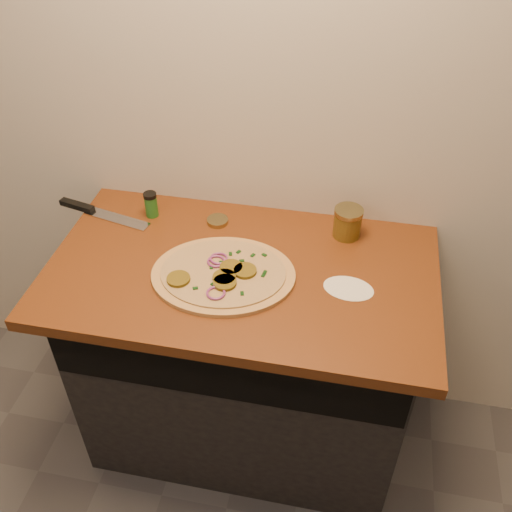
% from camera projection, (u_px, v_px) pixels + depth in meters
% --- Properties ---
extents(cabinet, '(1.10, 0.60, 0.86)m').
position_uv_depth(cabinet, '(245.00, 358.00, 2.08)').
color(cabinet, black).
rests_on(cabinet, ground).
extents(countertop, '(1.20, 0.70, 0.04)m').
position_uv_depth(countertop, '(242.00, 272.00, 1.77)').
color(countertop, '#672F13').
rests_on(countertop, cabinet).
extents(pizza, '(0.48, 0.48, 0.03)m').
position_uv_depth(pizza, '(223.00, 274.00, 1.72)').
color(pizza, tan).
rests_on(pizza, countertop).
extents(chefs_knife, '(0.35, 0.11, 0.02)m').
position_uv_depth(chefs_knife, '(96.00, 212.00, 1.97)').
color(chefs_knife, '#B7BAC1').
rests_on(chefs_knife, countertop).
extents(mason_jar_lid, '(0.09, 0.09, 0.02)m').
position_uv_depth(mason_jar_lid, '(218.00, 221.00, 1.93)').
color(mason_jar_lid, '#8F8553').
rests_on(mason_jar_lid, countertop).
extents(salsa_jar, '(0.09, 0.09, 0.10)m').
position_uv_depth(salsa_jar, '(348.00, 222.00, 1.85)').
color(salsa_jar, maroon).
rests_on(salsa_jar, countertop).
extents(spice_shaker, '(0.04, 0.04, 0.09)m').
position_uv_depth(spice_shaker, '(151.00, 204.00, 1.94)').
color(spice_shaker, '#22621F').
rests_on(spice_shaker, countertop).
extents(flour_spill, '(0.17, 0.17, 0.00)m').
position_uv_depth(flour_spill, '(348.00, 288.00, 1.68)').
color(flour_spill, white).
rests_on(flour_spill, countertop).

